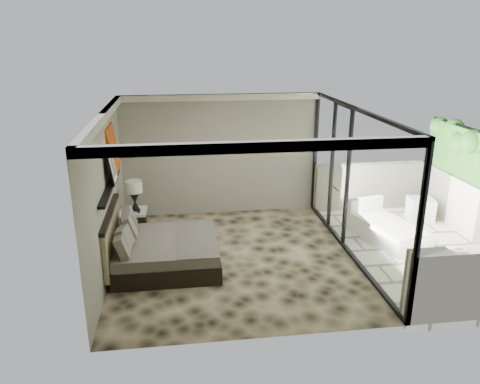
{
  "coord_description": "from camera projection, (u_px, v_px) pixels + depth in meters",
  "views": [
    {
      "loc": [
        -0.96,
        -7.96,
        4.02
      ],
      "look_at": [
        0.17,
        0.4,
        1.19
      ],
      "focal_mm": 35.0,
      "sensor_mm": 36.0,
      "label": 1
    }
  ],
  "objects": [
    {
      "name": "picture_ledge",
      "position": [
        110.0,
        187.0,
        8.22
      ],
      "size": [
        0.12,
        2.2,
        0.05
      ],
      "primitive_type": "cube",
      "color": "black",
      "rests_on": "left_wall"
    },
    {
      "name": "ottoman",
      "position": [
        420.0,
        209.0,
        10.64
      ],
      "size": [
        0.6,
        0.6,
        0.52
      ],
      "primitive_type": "cube",
      "rotation": [
        0.0,
        0.0,
        -0.15
      ],
      "color": "silver",
      "rests_on": "terrace_slab"
    },
    {
      "name": "floor",
      "position": [
        234.0,
        258.0,
        8.88
      ],
      "size": [
        5.0,
        5.0,
        0.0
      ],
      "primitive_type": "plane",
      "color": "black",
      "rests_on": "ground"
    },
    {
      "name": "nightstand",
      "position": [
        134.0,
        221.0,
        9.94
      ],
      "size": [
        0.74,
        0.74,
        0.56
      ],
      "primitive_type": "cube",
      "rotation": [
        0.0,
        0.0,
        -0.41
      ],
      "color": "black",
      "rests_on": "floor"
    },
    {
      "name": "left_wall",
      "position": [
        106.0,
        194.0,
        8.15
      ],
      "size": [
        0.02,
        5.0,
        2.8
      ],
      "primitive_type": "cube",
      "color": "gray",
      "rests_on": "floor"
    },
    {
      "name": "back_wall",
      "position": [
        221.0,
        155.0,
        10.78
      ],
      "size": [
        4.5,
        0.02,
        2.8
      ],
      "primitive_type": "cube",
      "color": "gray",
      "rests_on": "floor"
    },
    {
      "name": "glass_wall",
      "position": [
        353.0,
        183.0,
        8.72
      ],
      "size": [
        0.08,
        5.0,
        2.8
      ],
      "primitive_type": "cube",
      "color": "white",
      "rests_on": "floor"
    },
    {
      "name": "abstract_canvas",
      "position": [
        113.0,
        149.0,
        8.86
      ],
      "size": [
        0.13,
        0.9,
        0.9
      ],
      "primitive_type": "cube",
      "rotation": [
        0.0,
        -0.1,
        0.0
      ],
      "color": "#AF2D0F",
      "rests_on": "picture_ledge"
    },
    {
      "name": "ceiling",
      "position": [
        233.0,
        111.0,
        8.0
      ],
      "size": [
        4.5,
        5.0,
        0.02
      ],
      "primitive_type": "cube",
      "color": "silver",
      "rests_on": "back_wall"
    },
    {
      "name": "terrace_slab",
      "position": [
        419.0,
        250.0,
        9.38
      ],
      "size": [
        3.0,
        5.0,
        0.12
      ],
      "primitive_type": "cube",
      "color": "beige",
      "rests_on": "ground"
    },
    {
      "name": "lounger",
      "position": [
        386.0,
        230.0,
        9.68
      ],
      "size": [
        1.26,
        1.87,
        0.67
      ],
      "rotation": [
        0.0,
        0.0,
        0.26
      ],
      "color": "silver",
      "rests_on": "terrace_slab"
    },
    {
      "name": "table_lamp",
      "position": [
        134.0,
        192.0,
        9.75
      ],
      "size": [
        0.35,
        0.35,
        0.64
      ],
      "color": "black",
      "rests_on": "nightstand"
    },
    {
      "name": "bed",
      "position": [
        161.0,
        250.0,
        8.51
      ],
      "size": [
        1.92,
        1.87,
        1.06
      ],
      "color": "black",
      "rests_on": "floor"
    },
    {
      "name": "framed_print",
      "position": [
        112.0,
        167.0,
        8.24
      ],
      "size": [
        0.11,
        0.5,
        0.6
      ],
      "primitive_type": "cube",
      "rotation": [
        0.0,
        -0.14,
        0.0
      ],
      "color": "black",
      "rests_on": "picture_ledge"
    }
  ]
}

